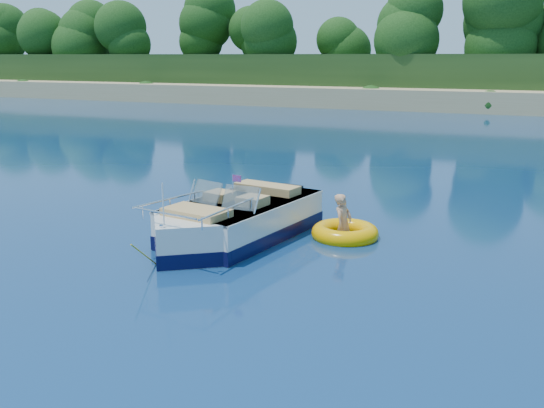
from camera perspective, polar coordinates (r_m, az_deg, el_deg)
The scene contains 6 objects.
ground at distance 10.97m, azimuth 1.33°, elevation -6.91°, with size 160.00×160.00×0.00m, color #092243.
shoreline at distance 73.44m, azimuth 20.88°, elevation 10.65°, with size 170.00×59.00×6.00m.
treeline at distance 50.69m, azimuth 19.90°, elevation 14.90°, with size 150.00×7.12×8.19m.
motorboat at distance 13.02m, azimuth -3.72°, elevation -1.91°, with size 2.56×5.53×1.85m.
tow_tube at distance 13.36m, azimuth 6.88°, elevation -2.72°, with size 1.79×1.79×0.39m.
boy at distance 13.41m, azimuth 6.73°, elevation -3.10°, with size 0.52×0.34×1.42m, color tan.
Camera 1 is at (3.87, -9.50, 3.88)m, focal length 40.00 mm.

